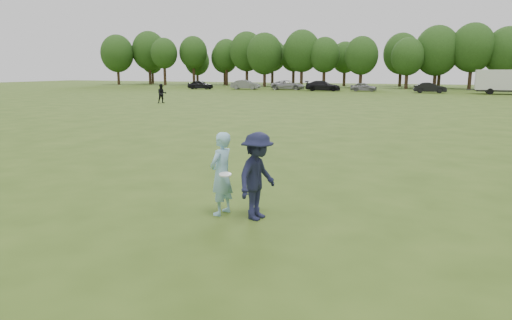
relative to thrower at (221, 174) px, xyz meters
The scene contains 13 objects.
ground 1.14m from the thrower, 28.43° to the left, with size 200.00×200.00×0.00m, color #334B15.
thrower is the anchor object (origin of this frame).
defender 0.88m from the thrower, ahead, with size 1.24×0.71×1.92m, color #181B35.
player_far_a 35.60m from the thrower, 125.41° to the left, with size 0.90×0.70×1.85m, color black.
car_a 67.31m from the thrower, 119.06° to the left, with size 1.70×4.22×1.44m, color black.
car_b 65.45m from the thrower, 112.65° to the left, with size 1.64×4.69×1.55m, color slate.
car_c 64.44m from the thrower, 106.56° to the left, with size 2.49×5.39×1.50m, color #9C9BA0.
car_d 61.22m from the thrower, 101.51° to the left, with size 2.16×5.32×1.54m, color black.
car_e 61.23m from the thrower, 95.85° to the left, with size 1.56×3.88×1.32m, color gray.
car_f 59.61m from the thrower, 87.06° to the left, with size 1.51×4.34×1.43m, color black.
disc_in_play 0.38m from the thrower, 50.75° to the right, with size 0.31×0.31×0.08m.
cargo_trailer 60.63m from the thrower, 77.94° to the left, with size 9.00×2.75×3.20m.
treeline 77.47m from the thrower, 87.49° to the left, with size 130.35×18.39×11.74m.
Camera 1 is at (3.85, -9.25, 3.23)m, focal length 32.00 mm.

